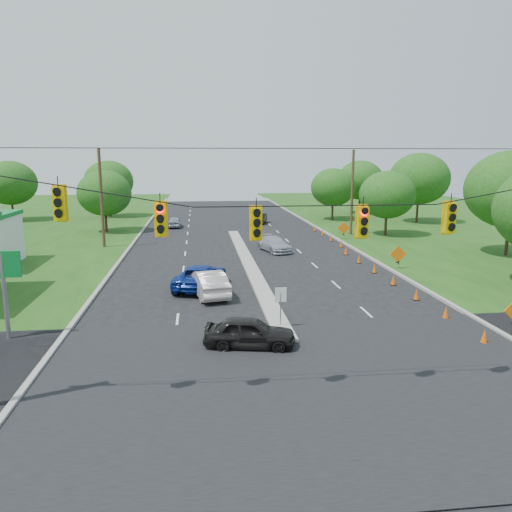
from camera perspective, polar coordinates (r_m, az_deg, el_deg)
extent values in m
plane|color=black|center=(18.93, 5.88, -14.27)|extent=(160.00, 160.00, 0.00)
cube|color=black|center=(18.93, 5.88, -14.27)|extent=(160.00, 14.00, 0.02)
cube|color=gray|center=(47.78, -14.11, 1.01)|extent=(0.25, 110.00, 0.16)
cube|color=gray|center=(49.38, 9.81, 1.50)|extent=(0.25, 110.00, 0.16)
cube|color=gray|center=(38.73, -0.84, -0.97)|extent=(1.00, 34.00, 0.18)
cylinder|color=gray|center=(24.10, 2.82, -6.28)|extent=(0.06, 0.06, 1.80)
cube|color=white|center=(23.87, 2.84, -4.45)|extent=(0.55, 0.04, 0.70)
cylinder|color=black|center=(16.18, 7.14, 7.14)|extent=(24.00, 0.04, 0.04)
cube|color=#FFC903|center=(16.27, -21.55, 5.59)|extent=(0.34, 0.24, 1.00)
cube|color=#FFC903|center=(15.83, -10.84, 4.12)|extent=(0.34, 0.24, 1.00)
cube|color=#FFC903|center=(15.92, 0.04, 3.72)|extent=(0.34, 0.24, 1.00)
cube|color=#FFC903|center=(16.69, 12.08, 3.82)|extent=(0.34, 0.24, 1.00)
cube|color=#FFC903|center=(17.87, 21.27, 4.06)|extent=(0.34, 0.24, 1.00)
cylinder|color=#422D1C|center=(47.61, -17.25, 6.27)|extent=(0.28, 0.28, 9.00)
cylinder|color=#422D1C|center=(54.32, 10.93, 7.11)|extent=(0.28, 0.28, 9.00)
cylinder|color=gray|center=(25.02, -26.75, -4.21)|extent=(0.20, 0.20, 4.00)
cube|color=#08722A|center=(24.70, -27.06, -0.85)|extent=(1.60, 0.15, 1.20)
cone|color=#DA530B|center=(24.57, 24.64, -8.32)|extent=(0.32, 0.32, 0.70)
cone|color=#DA530B|center=(27.45, 20.88, -6.04)|extent=(0.32, 0.32, 0.70)
cone|color=#DA530B|center=(30.47, 17.86, -4.18)|extent=(0.32, 0.32, 0.70)
cone|color=#DA530B|center=(33.57, 15.41, -2.64)|extent=(0.32, 0.32, 0.70)
cone|color=#DA530B|center=(36.75, 13.39, -1.37)|extent=(0.32, 0.32, 0.70)
cone|color=#DA530B|center=(39.98, 11.69, -0.30)|extent=(0.32, 0.32, 0.70)
cone|color=#DA530B|center=(43.26, 10.24, 0.61)|extent=(0.32, 0.32, 0.70)
cone|color=#DA530B|center=(46.73, 9.71, 1.40)|extent=(0.32, 0.32, 0.70)
cone|color=#DA530B|center=(50.05, 8.59, 2.07)|extent=(0.32, 0.32, 0.70)
cone|color=#DA530B|center=(53.39, 7.61, 2.66)|extent=(0.32, 0.32, 0.70)
cone|color=#DA530B|center=(56.76, 6.74, 3.18)|extent=(0.32, 0.32, 0.70)
cube|color=black|center=(38.39, 15.89, -0.66)|extent=(0.06, 0.58, 0.26)
cube|color=black|center=(38.39, 15.89, -0.66)|extent=(0.06, 0.58, 0.26)
cube|color=orange|center=(38.28, 15.93, 0.22)|extent=(1.27, 0.05, 1.27)
cube|color=black|center=(51.39, 9.96, 2.49)|extent=(0.06, 0.58, 0.26)
cube|color=black|center=(51.39, 9.96, 2.49)|extent=(0.06, 0.58, 0.26)
cube|color=orange|center=(51.31, 9.98, 3.15)|extent=(1.27, 0.05, 1.27)
cylinder|color=black|center=(73.10, -26.05, 4.75)|extent=(0.28, 0.28, 2.88)
ellipsoid|color=#194C14|center=(72.87, -26.28, 7.50)|extent=(6.72, 6.72, 5.76)
cylinder|color=black|center=(57.98, -16.76, 3.86)|extent=(0.28, 0.28, 2.52)
ellipsoid|color=#194C14|center=(57.70, -16.93, 6.89)|extent=(5.88, 5.88, 5.04)
cylinder|color=black|center=(73.00, -16.32, 5.42)|extent=(0.28, 0.28, 2.88)
ellipsoid|color=#194C14|center=(72.77, -16.47, 8.18)|extent=(6.72, 6.72, 5.76)
cylinder|color=black|center=(46.97, 26.80, 1.98)|extent=(0.28, 0.28, 3.24)
ellipsoid|color=#194C14|center=(46.59, 27.23, 6.79)|extent=(7.56, 7.56, 6.48)
cylinder|color=black|center=(54.85, 14.61, 3.58)|extent=(0.28, 0.28, 2.52)
ellipsoid|color=#194C14|center=(54.55, 14.77, 6.79)|extent=(5.88, 5.88, 5.04)
cylinder|color=black|center=(67.08, 17.95, 5.02)|extent=(0.28, 0.28, 3.24)
ellipsoid|color=#194C14|center=(66.81, 18.15, 8.40)|extent=(7.56, 7.56, 6.48)
cylinder|color=black|center=(75.83, 11.73, 5.83)|extent=(0.28, 0.28, 2.88)
ellipsoid|color=#194C14|center=(75.61, 11.83, 8.49)|extent=(6.72, 6.72, 5.76)
cylinder|color=black|center=(67.44, 8.73, 5.15)|extent=(0.28, 0.28, 2.52)
ellipsoid|color=#194C14|center=(67.20, 8.80, 7.77)|extent=(5.88, 5.88, 5.04)
imported|color=black|center=(21.89, -0.73, -8.72)|extent=(4.18, 2.29, 1.35)
imported|color=beige|center=(29.97, -5.48, -3.09)|extent=(2.58, 4.94, 1.55)
imported|color=navy|center=(31.81, -6.38, -2.31)|extent=(3.80, 5.88, 1.51)
imported|color=#A0A3B2|center=(44.11, 2.09, 1.38)|extent=(2.95, 4.84, 1.31)
imported|color=#8F97A9|center=(60.34, -9.29, 3.86)|extent=(1.54, 3.79, 1.29)
imported|color=black|center=(63.16, 0.47, 4.31)|extent=(2.29, 4.06, 1.27)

